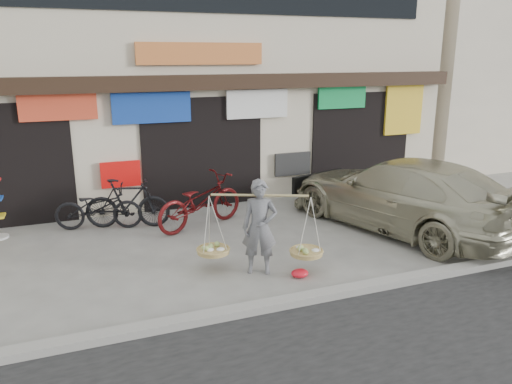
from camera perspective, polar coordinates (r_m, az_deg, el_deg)
name	(u,v)px	position (r m, az deg, el deg)	size (l,w,h in m)	color
ground	(254,256)	(9.52, -0.23, -7.28)	(70.00, 70.00, 0.00)	gray
kerb	(301,299)	(7.83, 5.13, -12.12)	(70.00, 0.25, 0.12)	gray
shophouse_block	(174,63)	(14.95, -9.36, 14.35)	(14.00, 6.32, 7.00)	beige
neighbor_east	(511,67)	(22.54, 27.09, 12.58)	(12.00, 7.00, 6.40)	beige
street_vendor	(260,231)	(8.56, 0.42, -4.44)	(2.04, 1.21, 1.66)	slate
bike_0	(98,207)	(11.31, -17.57, -1.69)	(0.65, 1.85, 0.97)	black
bike_1	(127,203)	(11.22, -14.49, -1.26)	(0.52, 1.82, 1.10)	black
bike_2	(200,201)	(10.95, -6.41, -1.07)	(0.77, 2.22, 1.17)	#560E0F
suv	(401,194)	(11.21, 16.24, -0.21)	(3.61, 5.73, 1.55)	#ADA98B
red_bag	(300,273)	(8.66, 5.03, -9.23)	(0.31, 0.25, 0.14)	red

